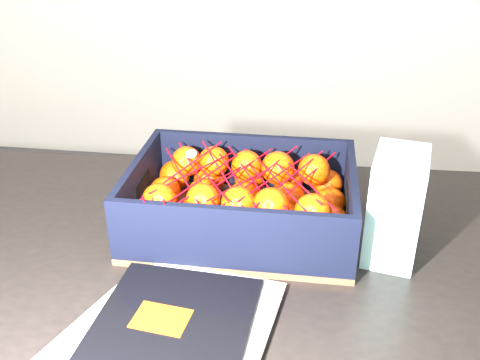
# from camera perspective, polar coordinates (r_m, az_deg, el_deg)

# --- Properties ---
(table) EXTENTS (1.23, 0.84, 0.75)m
(table) POSITION_cam_1_polar(r_m,az_deg,el_deg) (0.96, -6.12, -13.74)
(table) COLOR black
(table) RESTS_ON ground
(magazine_stack) EXTENTS (0.32, 0.33, 0.02)m
(magazine_stack) POSITION_cam_1_polar(r_m,az_deg,el_deg) (0.77, -7.48, -15.68)
(magazine_stack) COLOR silver
(magazine_stack) RESTS_ON table
(produce_crate) EXTENTS (0.38, 0.29, 0.12)m
(produce_crate) POSITION_cam_1_polar(r_m,az_deg,el_deg) (0.97, 0.25, -2.99)
(produce_crate) COLOR brown
(produce_crate) RESTS_ON table
(clementine_heap) EXTENTS (0.36, 0.27, 0.11)m
(clementine_heap) POSITION_cam_1_polar(r_m,az_deg,el_deg) (0.96, 0.43, -2.02)
(clementine_heap) COLOR #DF3804
(clementine_heap) RESTS_ON produce_crate
(mesh_net) EXTENTS (0.32, 0.25, 0.09)m
(mesh_net) POSITION_cam_1_polar(r_m,az_deg,el_deg) (0.93, -0.18, 0.26)
(mesh_net) COLOR red
(mesh_net) RESTS_ON clementine_heap
(retail_carton) EXTENTS (0.10, 0.13, 0.18)m
(retail_carton) POSITION_cam_1_polar(r_m,az_deg,el_deg) (0.91, 15.83, -2.63)
(retail_carton) COLOR white
(retail_carton) RESTS_ON table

